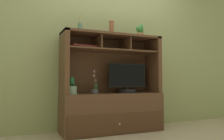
{
  "coord_description": "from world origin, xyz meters",
  "views": [
    {
      "loc": [
        -1.26,
        -2.92,
        0.69
      ],
      "look_at": [
        0.0,
        0.0,
        0.85
      ],
      "focal_mm": 36.61,
      "sensor_mm": 36.0,
      "label": 1
    }
  ],
  "objects_px": {
    "diffuser_bottle": "(80,28)",
    "potted_succulent": "(140,32)",
    "magazine_stack_left": "(83,47)",
    "potted_fern": "(71,87)",
    "potted_orchid": "(95,90)",
    "ceramic_vase": "(111,28)",
    "media_console": "(112,101)",
    "tv_monitor": "(127,80)"
  },
  "relations": [
    {
      "from": "media_console",
      "to": "diffuser_bottle",
      "type": "relative_size",
      "value": 5.0
    },
    {
      "from": "potted_fern",
      "to": "diffuser_bottle",
      "type": "bearing_deg",
      "value": 21.01
    },
    {
      "from": "tv_monitor",
      "to": "potted_orchid",
      "type": "xyz_separation_m",
      "value": [
        -0.48,
        0.03,
        -0.12
      ]
    },
    {
      "from": "tv_monitor",
      "to": "ceramic_vase",
      "type": "relative_size",
      "value": 2.8
    },
    {
      "from": "media_console",
      "to": "diffuser_bottle",
      "type": "bearing_deg",
      "value": 177.2
    },
    {
      "from": "media_console",
      "to": "potted_orchid",
      "type": "height_order",
      "value": "media_console"
    },
    {
      "from": "diffuser_bottle",
      "to": "potted_succulent",
      "type": "bearing_deg",
      "value": -1.26
    },
    {
      "from": "potted_fern",
      "to": "potted_succulent",
      "type": "distance_m",
      "value": 1.32
    },
    {
      "from": "diffuser_bottle",
      "to": "magazine_stack_left",
      "type": "bearing_deg",
      "value": -17.61
    },
    {
      "from": "tv_monitor",
      "to": "potted_fern",
      "type": "relative_size",
      "value": 2.51
    },
    {
      "from": "potted_orchid",
      "to": "diffuser_bottle",
      "type": "bearing_deg",
      "value": 175.43
    },
    {
      "from": "potted_fern",
      "to": "ceramic_vase",
      "type": "xyz_separation_m",
      "value": [
        0.59,
        0.04,
        0.82
      ]
    },
    {
      "from": "media_console",
      "to": "potted_succulent",
      "type": "xyz_separation_m",
      "value": [
        0.46,
        0.0,
        1.01
      ]
    },
    {
      "from": "potted_fern",
      "to": "diffuser_bottle",
      "type": "distance_m",
      "value": 0.8
    },
    {
      "from": "potted_orchid",
      "to": "magazine_stack_left",
      "type": "height_order",
      "value": "magazine_stack_left"
    },
    {
      "from": "media_console",
      "to": "potted_orchid",
      "type": "bearing_deg",
      "value": 178.69
    },
    {
      "from": "tv_monitor",
      "to": "potted_succulent",
      "type": "height_order",
      "value": "potted_succulent"
    },
    {
      "from": "media_console",
      "to": "potted_fern",
      "type": "xyz_separation_m",
      "value": [
        -0.59,
        -0.03,
        0.2
      ]
    },
    {
      "from": "potted_succulent",
      "to": "magazine_stack_left",
      "type": "bearing_deg",
      "value": 179.41
    },
    {
      "from": "tv_monitor",
      "to": "magazine_stack_left",
      "type": "distance_m",
      "value": 0.79
    },
    {
      "from": "diffuser_bottle",
      "to": "ceramic_vase",
      "type": "height_order",
      "value": "diffuser_bottle"
    },
    {
      "from": "potted_fern",
      "to": "magazine_stack_left",
      "type": "distance_m",
      "value": 0.56
    },
    {
      "from": "potted_orchid",
      "to": "magazine_stack_left",
      "type": "distance_m",
      "value": 0.6
    },
    {
      "from": "media_console",
      "to": "magazine_stack_left",
      "type": "bearing_deg",
      "value": 178.48
    },
    {
      "from": "ceramic_vase",
      "to": "magazine_stack_left",
      "type": "bearing_deg",
      "value": 179.98
    },
    {
      "from": "magazine_stack_left",
      "to": "diffuser_bottle",
      "type": "bearing_deg",
      "value": 162.39
    },
    {
      "from": "potted_succulent",
      "to": "ceramic_vase",
      "type": "xyz_separation_m",
      "value": [
        -0.46,
        0.01,
        0.02
      ]
    },
    {
      "from": "magazine_stack_left",
      "to": "potted_fern",
      "type": "bearing_deg",
      "value": -166.73
    },
    {
      "from": "tv_monitor",
      "to": "potted_orchid",
      "type": "height_order",
      "value": "tv_monitor"
    },
    {
      "from": "media_console",
      "to": "tv_monitor",
      "type": "height_order",
      "value": "media_console"
    },
    {
      "from": "magazine_stack_left",
      "to": "ceramic_vase",
      "type": "height_order",
      "value": "ceramic_vase"
    },
    {
      "from": "magazine_stack_left",
      "to": "diffuser_bottle",
      "type": "relative_size",
      "value": 1.29
    },
    {
      "from": "magazine_stack_left",
      "to": "ceramic_vase",
      "type": "bearing_deg",
      "value": -0.02
    },
    {
      "from": "media_console",
      "to": "potted_succulent",
      "type": "bearing_deg",
      "value": 0.26
    },
    {
      "from": "magazine_stack_left",
      "to": "media_console",
      "type": "bearing_deg",
      "value": -1.52
    },
    {
      "from": "potted_fern",
      "to": "magazine_stack_left",
      "type": "xyz_separation_m",
      "value": [
        0.17,
        0.04,
        0.53
      ]
    },
    {
      "from": "tv_monitor",
      "to": "media_console",
      "type": "bearing_deg",
      "value": 172.79
    },
    {
      "from": "tv_monitor",
      "to": "potted_fern",
      "type": "bearing_deg",
      "value": 179.92
    },
    {
      "from": "potted_orchid",
      "to": "ceramic_vase",
      "type": "relative_size",
      "value": 1.54
    },
    {
      "from": "potted_fern",
      "to": "diffuser_bottle",
      "type": "height_order",
      "value": "diffuser_bottle"
    },
    {
      "from": "tv_monitor",
      "to": "potted_orchid",
      "type": "distance_m",
      "value": 0.49
    },
    {
      "from": "tv_monitor",
      "to": "potted_succulent",
      "type": "distance_m",
      "value": 0.76
    }
  ]
}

